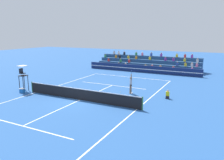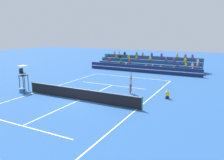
{
  "view_description": "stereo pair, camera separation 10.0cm",
  "coord_description": "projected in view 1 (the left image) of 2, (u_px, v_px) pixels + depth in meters",
  "views": [
    {
      "loc": [
        11.26,
        -15.59,
        5.93
      ],
      "look_at": [
        0.99,
        4.45,
        1.1
      ],
      "focal_mm": 35.0,
      "sensor_mm": 36.0,
      "label": 1
    },
    {
      "loc": [
        11.35,
        -15.55,
        5.93
      ],
      "look_at": [
        0.99,
        4.45,
        1.1
      ],
      "focal_mm": 35.0,
      "sensor_mm": 36.0,
      "label": 2
    }
  ],
  "objects": [
    {
      "name": "ball_kid_courtside",
      "position": [
        168.0,
        95.0,
        20.16
      ],
      "size": [
        0.3,
        0.36,
        0.84
      ],
      "color": "black",
      "rests_on": "ground"
    },
    {
      "name": "tennis_ball",
      "position": [
        121.0,
        92.0,
        22.37
      ],
      "size": [
        0.07,
        0.07,
        0.07
      ],
      "primitive_type": "sphere",
      "color": "#C6DB33",
      "rests_on": "ground"
    },
    {
      "name": "bleacher_stand",
      "position": [
        147.0,
        64.0,
        36.53
      ],
      "size": [
        17.07,
        3.8,
        2.83
      ],
      "color": "navy",
      "rests_on": "ground"
    },
    {
      "name": "equipment_cooler",
      "position": [
        22.0,
        91.0,
        22.2
      ],
      "size": [
        0.5,
        0.38,
        0.45
      ],
      "color": "#1E66B2",
      "rests_on": "ground"
    },
    {
      "name": "sponsor_banner_wall",
      "position": [
        141.0,
        69.0,
        33.83
      ],
      "size": [
        18.0,
        0.26,
        1.1
      ],
      "color": "navy",
      "rests_on": "ground"
    },
    {
      "name": "umpire_chair",
      "position": [
        23.0,
        75.0,
        22.67
      ],
      "size": [
        0.76,
        0.84,
        2.67
      ],
      "color": "black",
      "rests_on": "ground"
    },
    {
      "name": "court_lines",
      "position": [
        80.0,
        100.0,
        19.83
      ],
      "size": [
        11.1,
        23.9,
        0.01
      ],
      "color": "white",
      "rests_on": "ground"
    },
    {
      "name": "ground_plane",
      "position": [
        80.0,
        100.0,
        19.83
      ],
      "size": [
        120.0,
        120.0,
        0.0
      ],
      "primitive_type": "plane",
      "color": "#285699"
    },
    {
      "name": "tennis_player",
      "position": [
        131.0,
        84.0,
        21.7
      ],
      "size": [
        0.46,
        0.86,
        2.5
      ],
      "color": "brown",
      "rests_on": "ground"
    },
    {
      "name": "tennis_net",
      "position": [
        80.0,
        94.0,
        19.72
      ],
      "size": [
        12.0,
        0.1,
        1.1
      ],
      "color": "#2D6B38",
      "rests_on": "ground"
    }
  ]
}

